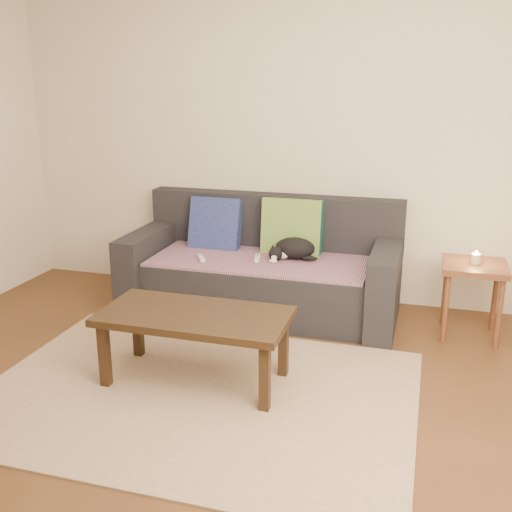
{
  "coord_description": "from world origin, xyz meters",
  "views": [
    {
      "loc": [
        1.21,
        -2.75,
        1.78
      ],
      "look_at": [
        0.05,
        1.2,
        0.55
      ],
      "focal_mm": 42.0,
      "sensor_mm": 36.0,
      "label": 1
    }
  ],
  "objects_px": {
    "cat": "(293,249)",
    "side_table": "(474,277)",
    "wii_remote_a": "(201,258)",
    "sofa": "(263,272)",
    "wii_remote_b": "(257,258)",
    "coffee_table": "(195,322)"
  },
  "relations": [
    {
      "from": "wii_remote_b",
      "to": "coffee_table",
      "type": "distance_m",
      "value": 1.15
    },
    {
      "from": "cat",
      "to": "side_table",
      "type": "xyz_separation_m",
      "value": [
        1.31,
        -0.09,
        -0.07
      ]
    },
    {
      "from": "side_table",
      "to": "coffee_table",
      "type": "height_order",
      "value": "side_table"
    },
    {
      "from": "wii_remote_b",
      "to": "side_table",
      "type": "height_order",
      "value": "side_table"
    },
    {
      "from": "sofa",
      "to": "wii_remote_b",
      "type": "height_order",
      "value": "sofa"
    },
    {
      "from": "wii_remote_b",
      "to": "coffee_table",
      "type": "height_order",
      "value": "wii_remote_b"
    },
    {
      "from": "wii_remote_a",
      "to": "side_table",
      "type": "bearing_deg",
      "value": -116.62
    },
    {
      "from": "cat",
      "to": "side_table",
      "type": "height_order",
      "value": "cat"
    },
    {
      "from": "wii_remote_a",
      "to": "coffee_table",
      "type": "relative_size",
      "value": 0.13
    },
    {
      "from": "sofa",
      "to": "wii_remote_b",
      "type": "distance_m",
      "value": 0.19
    },
    {
      "from": "sofa",
      "to": "cat",
      "type": "bearing_deg",
      "value": -0.51
    },
    {
      "from": "cat",
      "to": "side_table",
      "type": "bearing_deg",
      "value": -10.15
    },
    {
      "from": "wii_remote_b",
      "to": "side_table",
      "type": "relative_size",
      "value": 0.28
    },
    {
      "from": "wii_remote_b",
      "to": "side_table",
      "type": "xyz_separation_m",
      "value": [
        1.57,
        0.03,
        -0.01
      ]
    },
    {
      "from": "cat",
      "to": "side_table",
      "type": "relative_size",
      "value": 0.7
    },
    {
      "from": "side_table",
      "to": "sofa",
      "type": "bearing_deg",
      "value": 176.67
    },
    {
      "from": "sofa",
      "to": "cat",
      "type": "xyz_separation_m",
      "value": [
        0.24,
        -0.0,
        0.21
      ]
    },
    {
      "from": "cat",
      "to": "wii_remote_a",
      "type": "bearing_deg",
      "value": -166.61
    },
    {
      "from": "sofa",
      "to": "coffee_table",
      "type": "height_order",
      "value": "sofa"
    },
    {
      "from": "wii_remote_a",
      "to": "wii_remote_b",
      "type": "relative_size",
      "value": 1.0
    },
    {
      "from": "cat",
      "to": "side_table",
      "type": "distance_m",
      "value": 1.32
    },
    {
      "from": "sofa",
      "to": "wii_remote_a",
      "type": "bearing_deg",
      "value": -150.57
    }
  ]
}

